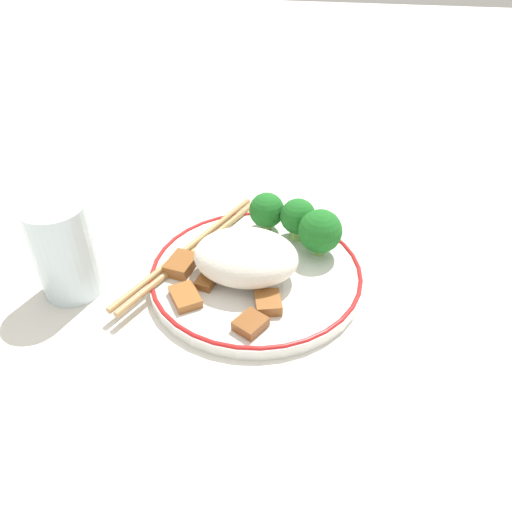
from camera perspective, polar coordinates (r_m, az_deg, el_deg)
The scene contains 14 objects.
ground_plane at distance 0.56m, azimuth -0.00°, elevation -2.67°, with size 3.00×3.00×0.00m, color silver.
plate at distance 0.55m, azimuth -0.00°, elevation -2.02°, with size 0.23×0.23×0.02m.
rice_mound at distance 0.53m, azimuth -1.15°, elevation -0.10°, with size 0.11×0.09×0.05m.
broccoli_back_left at distance 0.56m, azimuth 7.34°, elevation 2.80°, with size 0.05×0.05×0.06m.
broccoli_back_center at distance 0.58m, azimuth 4.81°, elevation 4.43°, with size 0.04×0.04×0.05m.
broccoli_back_right at distance 0.60m, azimuth 1.07°, elevation 5.23°, with size 0.04×0.04×0.05m.
meat_near_front at distance 0.48m, azimuth -0.64°, elevation -7.77°, with size 0.04×0.04×0.01m.
meat_near_left at distance 0.55m, azimuth -8.54°, elevation -0.97°, with size 0.03×0.04×0.01m.
meat_near_right at distance 0.53m, azimuth -5.53°, elevation -2.65°, with size 0.02×0.04×0.01m.
meat_near_back at distance 0.50m, azimuth 1.39°, elevation -5.34°, with size 0.03×0.04×0.01m.
meat_on_rice_edge at distance 0.57m, azimuth -3.56°, elevation 0.54°, with size 0.03×0.03×0.01m.
meat_mid_left at distance 0.51m, azimuth -8.09°, elevation -4.63°, with size 0.04×0.04×0.01m.
chopsticks at distance 0.58m, azimuth -7.39°, elevation 0.74°, with size 0.12×0.23×0.01m.
drinking_glass at distance 0.55m, azimuth -21.06°, elevation 0.64°, with size 0.06×0.06×0.11m.
Camera 1 is at (-0.07, 0.42, 0.36)m, focal length 35.00 mm.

